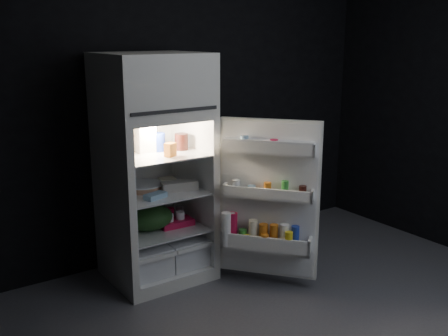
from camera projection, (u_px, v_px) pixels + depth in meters
floor at (312, 327)px, 3.51m from camera, size 4.00×3.40×0.00m
wall_back at (181, 101)px, 4.54m from camera, size 4.00×0.00×2.70m
refrigerator at (153, 161)px, 4.07m from camera, size 0.76×0.71×1.78m
fridge_door at (267, 203)px, 3.94m from camera, size 0.60×0.68×1.22m
milk_jug at (145, 137)px, 4.03m from camera, size 0.15×0.15×0.24m
mayo_jar at (157, 142)px, 4.07m from camera, size 0.14×0.14×0.14m
jam_jar at (181, 142)px, 4.11m from camera, size 0.14×0.14×0.13m
amber_bottle at (120, 140)px, 3.95m from camera, size 0.10×0.10×0.22m
small_carton at (170, 150)px, 3.90m from camera, size 0.10×0.09×0.10m
egg_carton at (179, 186)px, 4.09m from camera, size 0.30×0.17×0.07m
pie at (143, 187)px, 4.11m from camera, size 0.34×0.34×0.04m
flat_package at (155, 196)px, 3.88m from camera, size 0.19×0.13×0.04m
wrapped_pkg at (167, 181)px, 4.27m from camera, size 0.14×0.13×0.05m
produce_bag at (150, 217)px, 4.08m from camera, size 0.46×0.43×0.20m
yogurt_tray at (176, 223)px, 4.18m from camera, size 0.28×0.16×0.05m
small_can_red at (170, 213)px, 4.34m from camera, size 0.09×0.09×0.09m
small_can_silver at (179, 211)px, 4.39m from camera, size 0.07×0.07×0.09m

